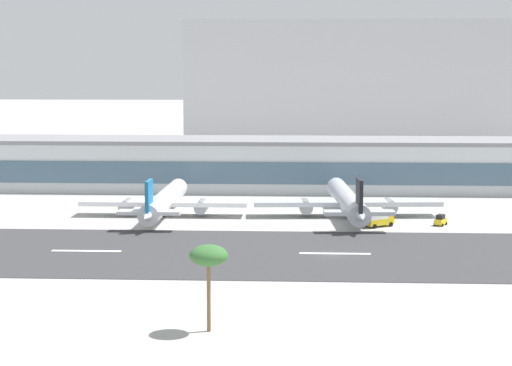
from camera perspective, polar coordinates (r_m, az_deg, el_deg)
ground_plane at (r=155.87m, az=4.65°, el=-4.46°), size 1400.00×1400.00×0.00m
runway_strip at (r=157.03m, az=4.64°, el=-4.36°), size 800.00×41.11×0.08m
runway_centreline_dash_3 at (r=161.28m, az=-10.39°, el=-4.13°), size 12.00×1.20×0.01m
runway_centreline_dash_4 at (r=157.04m, az=4.88°, el=-4.34°), size 12.00×1.20×0.01m
terminal_building at (r=237.14m, az=0.87°, el=1.18°), size 191.84×22.62×13.01m
distant_hotel_block at (r=340.15m, az=7.02°, el=5.87°), size 131.64×36.19×47.39m
airliner_blue_tail_gate_0 at (r=195.39m, az=-5.72°, el=-1.15°), size 35.37×47.16×9.84m
airliner_black_tail_gate_1 at (r=194.69m, az=5.68°, el=-1.15°), size 39.74×49.09×10.25m
service_box_truck_0 at (r=183.89m, az=7.57°, el=-2.14°), size 6.26×5.47×3.25m
service_baggage_tug_1 at (r=187.48m, az=11.28°, el=-2.26°), size 3.01×3.58×2.20m
palm_tree_0 at (r=110.04m, az=-2.94°, el=-4.55°), size 4.59×4.59×10.51m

